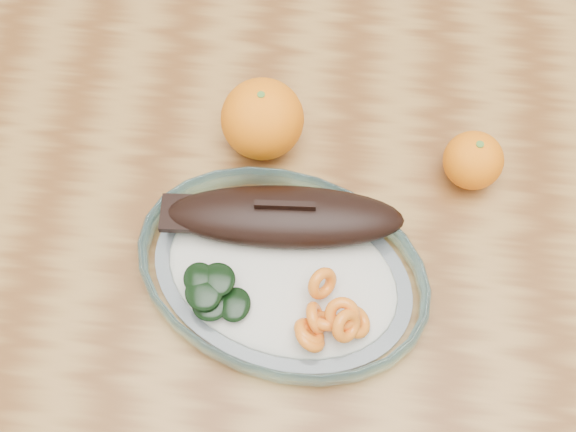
{
  "coord_description": "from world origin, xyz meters",
  "views": [
    {
      "loc": [
        -0.02,
        -0.3,
        1.43
      ],
      "look_at": [
        -0.06,
        0.04,
        0.77
      ],
      "focal_mm": 45.0,
      "sensor_mm": 36.0,
      "label": 1
    }
  ],
  "objects": [
    {
      "name": "dining_table",
      "position": [
        0.0,
        0.0,
        0.65
      ],
      "size": [
        1.2,
        0.8,
        0.75
      ],
      "color": "brown",
      "rests_on": "ground"
    },
    {
      "name": "plated_meal",
      "position": [
        -0.06,
        -0.02,
        0.77
      ],
      "size": [
        0.65,
        0.65,
        0.08
      ],
      "rotation": [
        0.0,
        0.0,
        -0.27
      ],
      "color": "white",
      "rests_on": "dining_table"
    },
    {
      "name": "ground",
      "position": [
        0.0,
        0.0,
        0.0
      ],
      "size": [
        3.0,
        3.0,
        0.0
      ],
      "primitive_type": "plane",
      "color": "slate",
      "rests_on": "ground"
    },
    {
      "name": "orange_left",
      "position": [
        -0.09,
        0.14,
        0.79
      ],
      "size": [
        0.09,
        0.09,
        0.09
      ],
      "primitive_type": "sphere",
      "color": "#FF6905",
      "rests_on": "dining_table"
    },
    {
      "name": "orange_right",
      "position": [
        0.13,
        0.12,
        0.78
      ],
      "size": [
        0.06,
        0.06,
        0.06
      ],
      "primitive_type": "sphere",
      "color": "#FF6905",
      "rests_on": "dining_table"
    }
  ]
}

